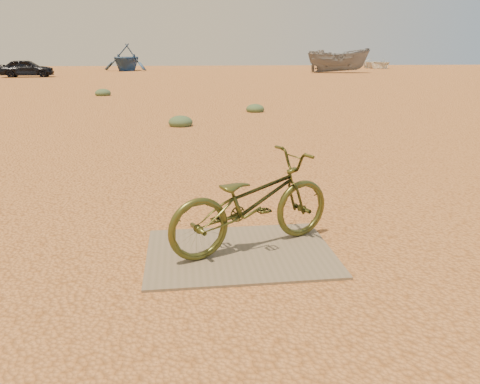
{
  "coord_description": "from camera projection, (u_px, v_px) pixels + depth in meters",
  "views": [
    {
      "loc": [
        -1.05,
        -4.33,
        1.72
      ],
      "look_at": [
        -0.56,
        -0.54,
        0.57
      ],
      "focal_mm": 35.0,
      "sensor_mm": 36.0,
      "label": 1
    }
  ],
  "objects": [
    {
      "name": "ground",
      "position": [
        288.0,
        229.0,
        4.74
      ],
      "size": [
        120.0,
        120.0,
        0.0
      ],
      "primitive_type": "plane",
      "color": "#CA8147",
      "rests_on": "ground"
    },
    {
      "name": "plywood_board",
      "position": [
        240.0,
        252.0,
        4.16
      ],
      "size": [
        1.64,
        1.23,
        0.02
      ],
      "primitive_type": "cube",
      "color": "#6E5F4B",
      "rests_on": "ground"
    },
    {
      "name": "bicycle",
      "position": [
        253.0,
        202.0,
        4.14
      ],
      "size": [
        1.72,
        1.16,
        0.86
      ],
      "primitive_type": "imported",
      "rotation": [
        0.0,
        0.0,
        1.98
      ],
      "color": "#43461B",
      "rests_on": "plywood_board"
    },
    {
      "name": "car",
      "position": [
        27.0,
        68.0,
        33.4
      ],
      "size": [
        3.7,
        1.66,
        1.24
      ],
      "primitive_type": "imported",
      "rotation": [
        0.0,
        0.0,
        1.63
      ],
      "color": "black",
      "rests_on": "ground"
    },
    {
      "name": "boat_far_left",
      "position": [
        126.0,
        57.0,
        44.41
      ],
      "size": [
        5.38,
        5.81,
        2.52
      ],
      "primitive_type": "imported",
      "rotation": [
        0.0,
        0.0,
        -0.3
      ],
      "color": "#32527D",
      "rests_on": "ground"
    },
    {
      "name": "boat_mid_right",
      "position": [
        338.0,
        61.0,
        40.2
      ],
      "size": [
        5.54,
        2.9,
        2.04
      ],
      "primitive_type": "imported",
      "rotation": [
        0.0,
        0.0,
        1.39
      ],
      "color": "slate",
      "rests_on": "ground"
    },
    {
      "name": "boat_far_right",
      "position": [
        377.0,
        63.0,
        51.5
      ],
      "size": [
        4.04,
        5.48,
        1.1
      ],
      "primitive_type": "imported",
      "rotation": [
        0.0,
        0.0,
        -0.05
      ],
      "color": "silver",
      "rests_on": "ground"
    },
    {
      "name": "kale_a",
      "position": [
        181.0,
        126.0,
        11.37
      ],
      "size": [
        0.58,
        0.58,
        0.32
      ],
      "primitive_type": "ellipsoid",
      "color": "#4F6843",
      "rests_on": "ground"
    },
    {
      "name": "kale_b",
      "position": [
        255.0,
        112.0,
        14.05
      ],
      "size": [
        0.55,
        0.55,
        0.3
      ],
      "primitive_type": "ellipsoid",
      "color": "#4F6843",
      "rests_on": "ground"
    },
    {
      "name": "kale_c",
      "position": [
        103.0,
        96.0,
        19.3
      ],
      "size": [
        0.64,
        0.64,
        0.35
      ],
      "primitive_type": "ellipsoid",
      "color": "#4F6843",
      "rests_on": "ground"
    }
  ]
}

